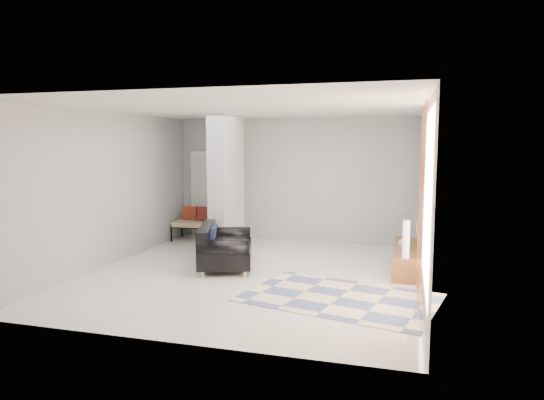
# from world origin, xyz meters

# --- Properties ---
(floor) EXTENTS (6.00, 6.00, 0.00)m
(floor) POSITION_xyz_m (0.00, 0.00, 0.00)
(floor) COLOR silver
(floor) RESTS_ON ground
(ceiling) EXTENTS (6.00, 6.00, 0.00)m
(ceiling) POSITION_xyz_m (0.00, 0.00, 2.80)
(ceiling) COLOR white
(ceiling) RESTS_ON wall_back
(wall_back) EXTENTS (6.00, 0.00, 6.00)m
(wall_back) POSITION_xyz_m (0.00, 3.00, 1.40)
(wall_back) COLOR #AFB1B3
(wall_back) RESTS_ON ground
(wall_front) EXTENTS (6.00, 0.00, 6.00)m
(wall_front) POSITION_xyz_m (0.00, -3.00, 1.40)
(wall_front) COLOR #AFB1B3
(wall_front) RESTS_ON ground
(wall_left) EXTENTS (0.00, 6.00, 6.00)m
(wall_left) POSITION_xyz_m (-2.75, 0.00, 1.40)
(wall_left) COLOR #AFB1B3
(wall_left) RESTS_ON ground
(wall_right) EXTENTS (0.00, 6.00, 6.00)m
(wall_right) POSITION_xyz_m (2.75, 0.00, 1.40)
(wall_right) COLOR #AFB1B3
(wall_right) RESTS_ON ground
(partition_column) EXTENTS (0.35, 1.20, 2.80)m
(partition_column) POSITION_xyz_m (-1.10, 1.60, 1.40)
(partition_column) COLOR #A8ADAF
(partition_column) RESTS_ON floor
(hallway_door) EXTENTS (0.85, 0.06, 2.04)m
(hallway_door) POSITION_xyz_m (-2.10, 2.96, 1.02)
(hallway_door) COLOR white
(hallway_door) RESTS_ON floor
(curtain) EXTENTS (0.00, 2.55, 2.55)m
(curtain) POSITION_xyz_m (2.67, -1.15, 1.45)
(curtain) COLOR #FD8142
(curtain) RESTS_ON wall_right
(wall_art) EXTENTS (0.04, 0.45, 0.55)m
(wall_art) POSITION_xyz_m (2.72, 1.02, 1.65)
(wall_art) COLOR #351B0E
(wall_art) RESTS_ON wall_right
(media_console) EXTENTS (0.45, 1.95, 0.80)m
(media_console) POSITION_xyz_m (2.52, 1.02, 0.20)
(media_console) COLOR brown
(media_console) RESTS_ON floor
(loveseat) EXTENTS (1.31, 1.72, 0.76)m
(loveseat) POSITION_xyz_m (-0.69, 0.31, 0.36)
(loveseat) COLOR silver
(loveseat) RESTS_ON floor
(daybed) EXTENTS (1.60, 0.75, 0.77)m
(daybed) POSITION_xyz_m (-1.93, 2.48, 0.42)
(daybed) COLOR black
(daybed) RESTS_ON floor
(area_rug) EXTENTS (3.01, 2.35, 0.01)m
(area_rug) POSITION_xyz_m (1.60, -0.90, 0.01)
(area_rug) COLOR beige
(area_rug) RESTS_ON floor
(cylinder_lamp) EXTENTS (0.11, 0.11, 0.61)m
(cylinder_lamp) POSITION_xyz_m (2.50, 0.18, 0.70)
(cylinder_lamp) COLOR silver
(cylinder_lamp) RESTS_ON media_console
(bronze_figurine) EXTENTS (0.13, 0.13, 0.25)m
(bronze_figurine) POSITION_xyz_m (2.47, 1.71, 0.53)
(bronze_figurine) COLOR #2F2015
(bronze_figurine) RESTS_ON media_console
(vase) EXTENTS (0.22, 0.22, 0.22)m
(vase) POSITION_xyz_m (2.47, 1.01, 0.51)
(vase) COLOR silver
(vase) RESTS_ON media_console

